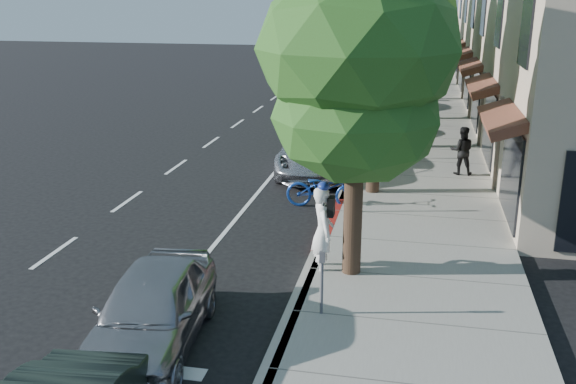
% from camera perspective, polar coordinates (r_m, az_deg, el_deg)
% --- Properties ---
extents(ground, '(120.00, 120.00, 0.00)m').
position_cam_1_polar(ground, '(16.09, 3.18, -4.40)').
color(ground, black).
rests_on(ground, ground).
extents(sidewalk, '(4.60, 56.00, 0.15)m').
position_cam_1_polar(sidewalk, '(23.54, 11.63, 2.54)').
color(sidewalk, gray).
rests_on(sidewalk, ground).
extents(curb, '(0.30, 56.00, 0.15)m').
position_cam_1_polar(curb, '(23.63, 6.05, 2.86)').
color(curb, '#9E998E').
rests_on(curb, ground).
extents(curb_red_segment, '(0.32, 4.00, 0.15)m').
position_cam_1_polar(curb_red_segment, '(16.98, 3.68, -2.93)').
color(curb_red_segment, maroon).
rests_on(curb_red_segment, ground).
extents(street_tree_0, '(4.08, 4.08, 7.55)m').
position_cam_1_polar(street_tree_0, '(12.90, 6.24, 12.04)').
color(street_tree_0, black).
rests_on(street_tree_0, ground).
extents(street_tree_1, '(4.45, 4.45, 8.19)m').
position_cam_1_polar(street_tree_1, '(18.85, 8.11, 14.83)').
color(street_tree_1, black).
rests_on(street_tree_1, ground).
extents(street_tree_2, '(4.97, 4.97, 7.30)m').
position_cam_1_polar(street_tree_2, '(24.87, 8.97, 13.56)').
color(street_tree_2, black).
rests_on(street_tree_2, ground).
extents(street_tree_3, '(5.61, 5.61, 7.92)m').
position_cam_1_polar(street_tree_3, '(30.84, 9.60, 14.84)').
color(street_tree_3, black).
rests_on(street_tree_3, ground).
extents(street_tree_4, '(4.41, 4.41, 7.26)m').
position_cam_1_polar(street_tree_4, '(36.84, 9.97, 14.84)').
color(street_tree_4, black).
rests_on(street_tree_4, ground).
extents(street_tree_5, '(4.44, 4.44, 7.01)m').
position_cam_1_polar(street_tree_5, '(42.84, 10.25, 14.88)').
color(street_tree_5, black).
rests_on(street_tree_5, ground).
extents(cyclist, '(0.70, 0.85, 2.00)m').
position_cam_1_polar(cyclist, '(13.95, 3.12, -3.48)').
color(cyclist, white).
rests_on(cyclist, ground).
extents(bicycle, '(2.17, 0.79, 1.13)m').
position_cam_1_polar(bicycle, '(18.39, 3.18, 0.30)').
color(bicycle, '#163E9B').
rests_on(bicycle, ground).
extents(silver_suv, '(3.04, 5.61, 1.50)m').
position_cam_1_polar(silver_suv, '(22.08, 2.49, 3.71)').
color(silver_suv, '#B1B0B5').
rests_on(silver_suv, ground).
extents(dark_sedan, '(1.67, 4.41, 1.44)m').
position_cam_1_polar(dark_sedan, '(27.32, 5.12, 6.24)').
color(dark_sedan, '#222528').
rests_on(dark_sedan, ground).
extents(white_pickup, '(2.85, 5.76, 1.61)m').
position_cam_1_polar(white_pickup, '(33.79, 7.04, 8.47)').
color(white_pickup, silver).
rests_on(white_pickup, ground).
extents(dark_suv_far, '(2.11, 5.16, 1.75)m').
position_cam_1_polar(dark_suv_far, '(38.21, 5.04, 9.66)').
color(dark_suv_far, black).
rests_on(dark_suv_far, ground).
extents(near_car_a, '(2.10, 4.33, 1.42)m').
position_cam_1_polar(near_car_a, '(11.51, -12.05, -10.17)').
color(near_car_a, '#9A999E').
rests_on(near_car_a, ground).
extents(pedestrian, '(0.79, 0.62, 1.60)m').
position_cam_1_polar(pedestrian, '(21.94, 15.19, 3.57)').
color(pedestrian, black).
rests_on(pedestrian, sidewalk).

